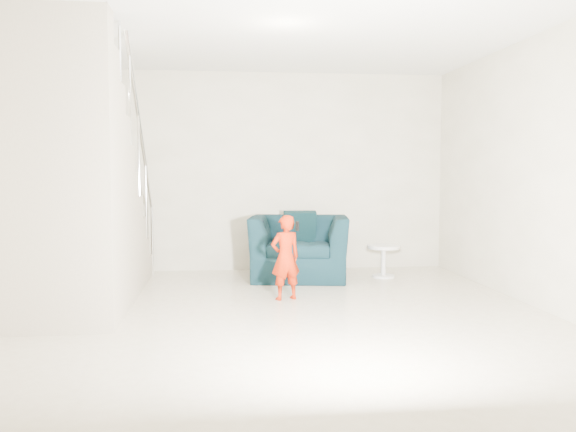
% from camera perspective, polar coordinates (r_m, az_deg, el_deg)
% --- Properties ---
extents(floor, '(5.50, 5.50, 0.00)m').
position_cam_1_polar(floor, '(5.79, -0.14, -9.27)').
color(floor, tan).
rests_on(floor, ground).
extents(ceiling, '(5.50, 5.50, 0.00)m').
position_cam_1_polar(ceiling, '(5.80, -0.14, 17.66)').
color(ceiling, silver).
rests_on(ceiling, back_wall).
extents(back_wall, '(5.00, 0.00, 5.00)m').
position_cam_1_polar(back_wall, '(8.38, -2.22, 4.16)').
color(back_wall, '#ADA58C').
rests_on(back_wall, floor).
extents(front_wall, '(5.00, 0.00, 5.00)m').
position_cam_1_polar(front_wall, '(2.92, 5.84, 4.30)').
color(front_wall, '#ADA58C').
rests_on(front_wall, floor).
extents(left_wall, '(0.00, 5.50, 5.50)m').
position_cam_1_polar(left_wall, '(5.91, -25.06, 3.81)').
color(left_wall, '#ADA58C').
rests_on(left_wall, floor).
extents(right_wall, '(0.00, 5.50, 5.50)m').
position_cam_1_polar(right_wall, '(6.41, 22.71, 3.87)').
color(right_wall, '#ADA58C').
rests_on(right_wall, floor).
extents(armchair, '(1.37, 1.24, 0.79)m').
position_cam_1_polar(armchair, '(7.71, 1.05, -2.94)').
color(armchair, black).
rests_on(armchair, floor).
extents(toddler, '(0.38, 0.31, 0.90)m').
position_cam_1_polar(toddler, '(6.42, -0.24, -3.90)').
color(toddler, '#940404').
rests_on(toddler, floor).
extents(side_table, '(0.41, 0.41, 0.41)m').
position_cam_1_polar(side_table, '(7.89, 8.93, -3.70)').
color(side_table, silver).
rests_on(side_table, floor).
extents(staircase, '(1.02, 3.03, 3.62)m').
position_cam_1_polar(staircase, '(6.32, -19.05, 0.31)').
color(staircase, '#ADA089').
rests_on(staircase, floor).
extents(cushion, '(0.42, 0.20, 0.42)m').
position_cam_1_polar(cushion, '(7.97, 1.10, -0.99)').
color(cushion, black).
rests_on(cushion, armchair).
extents(throw, '(0.05, 0.46, 0.51)m').
position_cam_1_polar(throw, '(7.63, -2.61, -2.26)').
color(throw, black).
rests_on(throw, armchair).
extents(phone, '(0.03, 0.05, 0.10)m').
position_cam_1_polar(phone, '(6.38, 0.87, -0.95)').
color(phone, black).
rests_on(phone, toddler).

